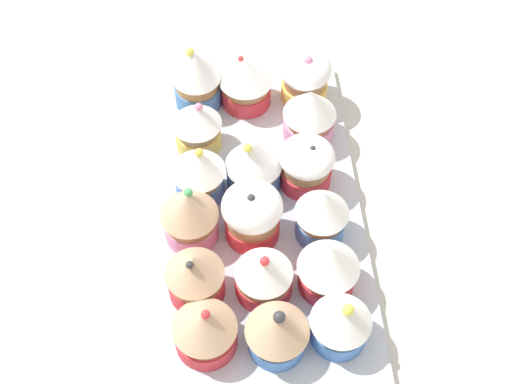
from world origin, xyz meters
TOP-DOWN VIEW (x-y plane):
  - ground_plane at (0.00, 0.00)cm, footprint 180.00×180.00cm
  - baking_tray at (0.00, 0.00)cm, footprint 42.56×23.21cm
  - cupcake_0 at (-16.23, -5.84)cm, footprint 5.77×5.77cm
  - cupcake_1 at (-9.41, -6.05)cm, footprint 5.75×5.75cm
  - cupcake_2 at (-2.54, -6.07)cm, footprint 5.97×5.97cm
  - cupcake_3 at (2.97, -7.16)cm, footprint 6.15×6.15cm
  - cupcake_4 at (9.88, -6.81)cm, footprint 5.96×5.96cm
  - cupcake_5 at (15.46, -6.06)cm, footprint 6.28×6.28cm
  - cupcake_6 at (-15.89, -0.50)cm, footprint 6.56×6.56cm
  - cupcake_7 at (-3.26, -0.24)cm, footprint 6.30×6.30cm
  - cupcake_8 at (3.25, -0.65)cm, footprint 6.41×6.41cm
  - cupcake_9 at (10.12, 0.31)cm, footprint 5.89×5.89cm
  - cupcake_10 at (16.28, 0.75)cm, footprint 6.21×6.21cm
  - cupcake_11 at (-16.16, 7.20)cm, footprint 6.27×6.27cm
  - cupcake_12 at (-9.96, 6.99)cm, footprint 6.22×6.22cm
  - cupcake_13 at (-3.13, 5.82)cm, footprint 6.17×6.17cm
  - cupcake_14 at (3.84, 6.57)cm, footprint 5.76×5.76cm
  - cupcake_15 at (10.01, 6.46)cm, footprint 6.34×6.34cm
  - cupcake_16 at (15.85, 6.86)cm, footprint 5.96×5.96cm

SIDE VIEW (x-z plane):
  - ground_plane at x=0.00cm, z-range -3.00..0.00cm
  - baking_tray at x=0.00cm, z-range 0.00..1.20cm
  - cupcake_13 at x=-3.13cm, z-range 1.19..7.68cm
  - cupcake_5 at x=15.46cm, z-range 1.11..7.90cm
  - cupcake_11 at x=-16.16cm, z-range 1.16..8.09cm
  - cupcake_9 at x=10.12cm, z-range 1.06..8.22cm
  - cupcake_4 at x=9.88cm, z-range 1.14..8.27cm
  - cupcake_1 at x=-9.41cm, z-range 1.21..8.25cm
  - cupcake_10 at x=16.28cm, z-range 1.18..8.32cm
  - cupcake_16 at x=15.85cm, z-range 1.16..8.37cm
  - cupcake_6 at x=-15.89cm, z-range 1.23..8.34cm
  - cupcake_7 at x=-3.26cm, z-range 1.13..8.77cm
  - cupcake_8 at x=3.25cm, z-range 1.18..8.77cm
  - cupcake_3 at x=2.97cm, z-range 1.18..8.82cm
  - cupcake_2 at x=-2.54cm, z-range 1.23..8.79cm
  - cupcake_12 at x=-9.96cm, z-range 1.30..8.75cm
  - cupcake_15 at x=10.01cm, z-range 1.38..8.72cm
  - cupcake_14 at x=3.84cm, z-range 1.38..8.83cm
  - cupcake_0 at x=-16.23cm, z-range 1.09..9.72cm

